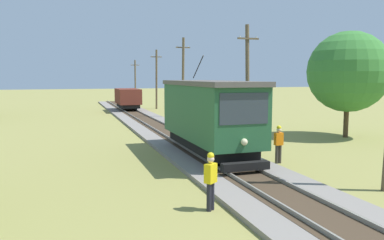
{
  "coord_description": "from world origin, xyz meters",
  "views": [
    {
      "loc": [
        -6.59,
        -1.06,
        4.02
      ],
      "look_at": [
        0.42,
        20.52,
        1.45
      ],
      "focal_mm": 35.87,
      "sensor_mm": 36.0,
      "label": 1
    }
  ],
  "objects": [
    {
      "name": "red_tram",
      "position": [
        0.0,
        16.57,
        2.19
      ],
      "size": [
        2.6,
        8.54,
        4.79
      ],
      "color": "#235633",
      "rests_on": "rail_right"
    },
    {
      "name": "track_worker",
      "position": [
        -2.6,
        9.42,
        0.98
      ],
      "size": [
        0.45,
        0.42,
        1.78
      ],
      "rotation": [
        0.0,
        0.0,
        2.21
      ],
      "color": "black",
      "rests_on": "ground"
    },
    {
      "name": "second_worker",
      "position": [
        2.66,
        14.39,
        0.98
      ],
      "size": [
        0.38,
        0.25,
        1.78
      ],
      "rotation": [
        0.0,
        0.0,
        -1.59
      ],
      "color": "#38332D",
      "rests_on": "ground"
    },
    {
      "name": "tree_right_far",
      "position": [
        10.91,
        19.76,
        4.34
      ],
      "size": [
        5.28,
        5.28,
        6.98
      ],
      "color": "#4C3823",
      "rests_on": "ground"
    },
    {
      "name": "utility_pole_horizon",
      "position": [
        3.98,
        61.5,
        3.45
      ],
      "size": [
        1.4,
        0.38,
        6.7
      ],
      "color": "brown",
      "rests_on": "ground"
    },
    {
      "name": "utility_pole_far",
      "position": [
        3.98,
        34.28,
        3.95
      ],
      "size": [
        1.4,
        0.61,
        7.7
      ],
      "color": "brown",
      "rests_on": "ground"
    },
    {
      "name": "utility_pole_mid",
      "position": [
        3.98,
        20.41,
        3.69
      ],
      "size": [
        1.4,
        0.59,
        7.19
      ],
      "color": "brown",
      "rests_on": "ground"
    },
    {
      "name": "utility_pole_distant",
      "position": [
        3.98,
        45.8,
        3.76
      ],
      "size": [
        1.4,
        0.55,
        7.33
      ],
      "color": "brown",
      "rests_on": "ground"
    },
    {
      "name": "freight_car",
      "position": [
        0.0,
        43.27,
        1.56
      ],
      "size": [
        2.4,
        5.2,
        2.31
      ],
      "color": "maroon",
      "rests_on": "rail_right"
    }
  ]
}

